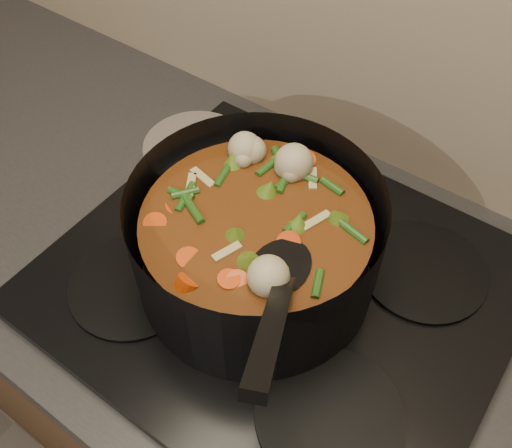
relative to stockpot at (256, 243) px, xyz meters
The scene contains 4 objects.
counter 0.55m from the stockpot, 28.72° to the left, with size 2.64×0.64×0.91m.
stovetop 0.09m from the stockpot, 28.72° to the left, with size 0.62×0.54×0.03m.
stockpot is the anchor object (origin of this frame).
saucepan 0.19m from the stockpot, 154.47° to the left, with size 0.15×0.15×0.13m.
Camera 1 is at (0.24, 1.54, 1.60)m, focal length 40.00 mm.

